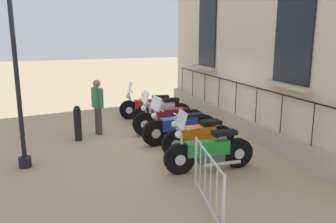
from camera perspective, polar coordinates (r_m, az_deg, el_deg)
name	(u,v)px	position (r m, az deg, el deg)	size (l,w,h in m)	color
ground_plane	(171,138)	(10.25, 0.48, -4.32)	(60.00, 60.00, 0.00)	tan
motorcycle_red	(150,106)	(12.50, -2.92, 0.86)	(2.21, 0.66, 1.32)	black
motorcycle_silver	(162,112)	(11.60, -0.99, -0.03)	(2.03, 0.59, 1.11)	black
motorcycle_maroon	(169,119)	(10.54, 0.14, -1.19)	(2.24, 0.71, 1.34)	black
motorcycle_blue	(180,127)	(9.75, 1.96, -2.49)	(2.25, 0.69, 1.35)	black
motorcycle_orange	(199,137)	(8.84, 5.00, -4.19)	(1.96, 0.74, 1.04)	black
motorcycle_green	(209,152)	(7.87, 6.61, -6.52)	(2.08, 0.59, 1.40)	black
lamppost	(13,35)	(8.24, -23.85, 11.23)	(0.35, 1.05, 4.22)	black
crowd_barrier	(208,180)	(6.15, 6.45, -10.96)	(0.40, 1.82, 1.05)	#B7B7BF
bollard	(78,123)	(10.23, -14.43, -1.84)	(0.21, 0.21, 1.01)	black
pedestrian_standing	(98,104)	(10.63, -11.34, 1.22)	(0.31, 0.51, 1.65)	#47382D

